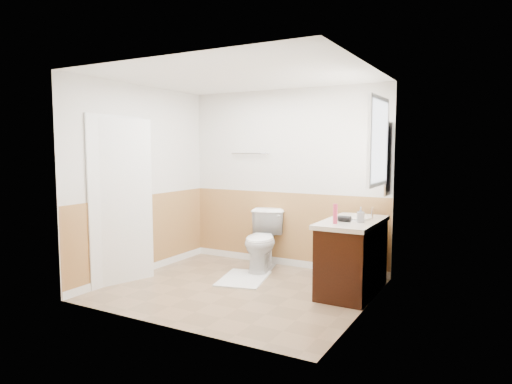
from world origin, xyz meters
The scene contains 32 objects.
floor centered at (0.00, 0.00, 0.00)m, with size 3.00×3.00×0.00m, color #8C7051.
ceiling centered at (0.00, 0.00, 2.50)m, with size 3.00×3.00×0.00m, color white.
wall_back centered at (0.00, 1.30, 1.25)m, with size 3.00×3.00×0.00m, color silver.
wall_front centered at (0.00, -1.30, 1.25)m, with size 3.00×3.00×0.00m, color silver.
wall_left centered at (-1.50, 0.00, 1.25)m, with size 3.00×3.00×0.00m, color silver.
wall_right centered at (1.50, 0.00, 1.25)m, with size 3.00×3.00×0.00m, color silver.
wainscot_back centered at (0.00, 1.29, 0.50)m, with size 3.00×3.00×0.00m, color #BF834C.
wainscot_front centered at (0.00, -1.29, 0.50)m, with size 3.00×3.00×0.00m, color #BF834C.
wainscot_left centered at (-1.49, 0.00, 0.50)m, with size 2.60×2.60×0.00m, color #BF834C.
wainscot_right centered at (1.49, 0.00, 0.50)m, with size 2.60×2.60×0.00m, color #BF834C.
toilet centered at (-0.15, 0.90, 0.41)m, with size 0.46×0.80×0.82m, color white.
bath_mat centered at (-0.15, 0.38, 0.01)m, with size 0.55×0.80×0.02m, color white.
vanity_cabinet centered at (1.21, 0.55, 0.40)m, with size 0.55×1.10×0.80m, color black.
vanity_knob_left centered at (0.91, 0.45, 0.55)m, with size 0.03×0.03×0.03m, color silver.
vanity_knob_right centered at (0.91, 0.65, 0.55)m, with size 0.03×0.03×0.03m, color silver.
countertop centered at (1.20, 0.55, 0.83)m, with size 0.60×1.15×0.05m, color beige.
sink_basin centered at (1.21, 0.70, 0.86)m, with size 0.36×0.36×0.02m, color white.
faucet centered at (1.39, 0.70, 0.92)m, with size 0.02×0.02×0.14m, color #B4B4BB.
lotion_bottle centered at (1.11, 0.21, 0.96)m, with size 0.05×0.05×0.22m, color #CD3559.
soap_dispenser centered at (1.33, 0.44, 0.94)m, with size 0.08×0.08×0.17m, color #9499A7.
hair_dryer_body centered at (1.16, 0.39, 0.89)m, with size 0.07×0.07×0.14m, color black.
hair_dryer_handle centered at (1.13, 0.45, 0.86)m, with size 0.03×0.03×0.07m, color black.
mirror_panel centered at (1.48, 1.10, 1.55)m, with size 0.02×0.35×0.90m, color silver.
window_frame centered at (1.47, 0.59, 1.75)m, with size 0.04×0.80×1.00m, color white.
window_glass centered at (1.49, 0.59, 1.75)m, with size 0.01×0.70×0.90m, color white.
door centered at (-1.40, -0.45, 1.02)m, with size 0.05×0.80×2.04m, color white.
door_frame centered at (-1.48, -0.45, 1.03)m, with size 0.02×0.92×2.10m, color white.
door_knob centered at (-1.34, -0.12, 0.95)m, with size 0.06×0.06×0.06m, color silver.
towel_bar centered at (-0.55, 1.25, 1.60)m, with size 0.02×0.02×0.62m, color silver.
tp_holder_bar centered at (-0.10, 1.23, 0.70)m, with size 0.02×0.02×0.14m, color silver.
tp_roll centered at (-0.10, 1.23, 0.70)m, with size 0.11×0.11×0.10m, color white.
tp_sheet centered at (-0.10, 1.23, 0.59)m, with size 0.10×0.01×0.16m, color white.
Camera 1 is at (2.73, -4.50, 1.68)m, focal length 31.72 mm.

